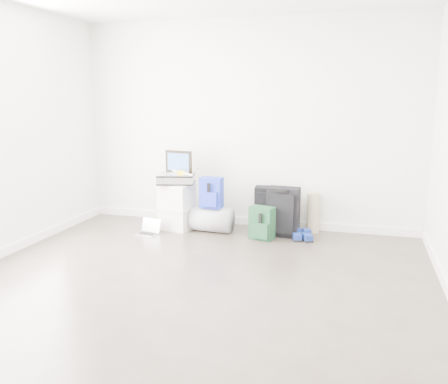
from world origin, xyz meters
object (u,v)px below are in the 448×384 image
(carry_on, at_px, (283,212))
(duffel_bag, at_px, (212,219))
(laptop, at_px, (149,230))
(boxes_stack, at_px, (177,206))
(large_suitcase, at_px, (269,208))
(briefcase, at_px, (176,179))

(carry_on, bearing_deg, duffel_bag, -173.12)
(duffel_bag, relative_size, laptop, 1.77)
(boxes_stack, distance_m, carry_on, 1.39)
(laptop, bearing_deg, carry_on, 23.37)
(boxes_stack, relative_size, large_suitcase, 1.06)
(boxes_stack, height_order, carry_on, carry_on)
(boxes_stack, relative_size, duffel_bag, 1.16)
(briefcase, height_order, duffel_bag, briefcase)
(briefcase, xyz_separation_m, duffel_bag, (0.48, 0.00, -0.51))
(boxes_stack, bearing_deg, large_suitcase, 27.14)
(briefcase, height_order, carry_on, briefcase)
(boxes_stack, xyz_separation_m, large_suitcase, (1.17, 0.31, -0.02))
(boxes_stack, xyz_separation_m, briefcase, (0.00, 0.00, 0.37))
(duffel_bag, bearing_deg, large_suitcase, 27.33)
(boxes_stack, bearing_deg, laptop, -115.83)
(carry_on, bearing_deg, large_suitcase, 136.04)
(duffel_bag, xyz_separation_m, laptop, (-0.74, -0.33, -0.12))
(duffel_bag, bearing_deg, carry_on, 7.65)
(carry_on, bearing_deg, boxes_stack, -174.36)
(carry_on, distance_m, laptop, 1.71)
(boxes_stack, height_order, large_suitcase, boxes_stack)
(large_suitcase, bearing_deg, carry_on, -52.31)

